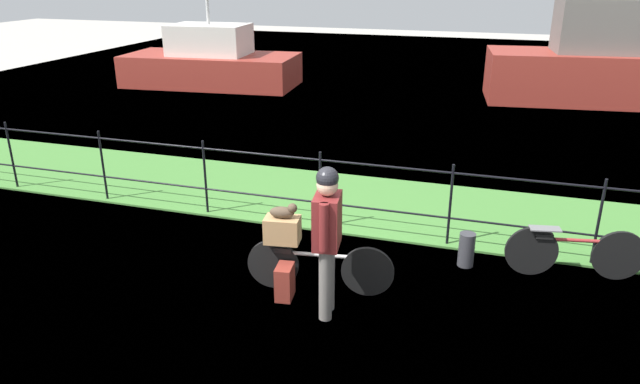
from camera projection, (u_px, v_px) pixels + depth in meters
The scene contains 13 objects.
ground_plane at pixel (262, 306), 6.49m from camera, with size 60.00×60.00×0.00m, color #B2ADA3.
grass_strip at pixel (341, 200), 9.38m from camera, with size 27.00×2.40×0.03m, color #478438.
harbor_water at pixel (421, 94), 17.23m from camera, with size 30.00×30.00×0.00m, color #426684.
iron_fence at pixel (320, 185), 8.17m from camera, with size 18.04×0.04×1.15m.
bicycle_main at pixel (318, 266), 6.69m from camera, with size 1.69×0.31×0.60m.
wooden_crate at pixel (282, 230), 6.60m from camera, with size 0.39×0.26×0.30m, color #A87F51.
terrier_dog at pixel (284, 211), 6.51m from camera, with size 0.32×0.18×0.18m.
cyclist_person at pixel (327, 230), 6.00m from camera, with size 0.31×0.54×1.68m.
backpack_on_paving at pixel (285, 282), 6.60m from camera, with size 0.28×0.18×0.40m, color maroon.
mooring_bollard at pixel (466, 250), 7.30m from camera, with size 0.20×0.20×0.44m, color #38383D.
bicycle_parked at pixel (573, 252), 7.00m from camera, with size 1.61×0.36×0.63m.
moored_boat_near at pixel (602, 65), 15.82m from camera, with size 6.15×2.82×4.33m.
moored_boat_mid at pixel (211, 63), 18.23m from camera, with size 5.47×2.79×3.46m.
Camera 1 is at (2.31, -5.13, 3.54)m, focal length 32.78 mm.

